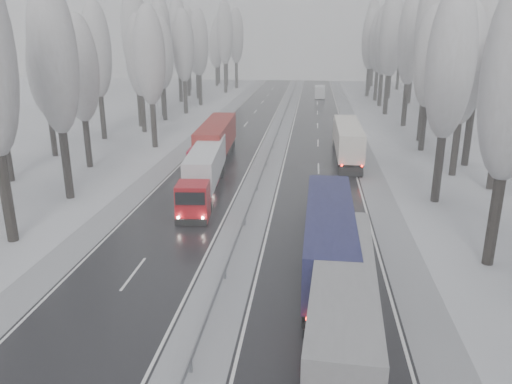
% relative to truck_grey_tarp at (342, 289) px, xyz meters
% --- Properties ---
extents(carriageway_right, '(7.50, 200.00, 0.03)m').
position_rel_truck_grey_tarp_xyz_m(carriageway_right, '(-0.80, 22.71, -2.33)').
color(carriageway_right, black).
rests_on(carriageway_right, ground).
extents(carriageway_left, '(7.50, 200.00, 0.03)m').
position_rel_truck_grey_tarp_xyz_m(carriageway_left, '(-11.30, 22.71, -2.33)').
color(carriageway_left, black).
rests_on(carriageway_left, ground).
extents(median_slush, '(3.00, 200.00, 0.04)m').
position_rel_truck_grey_tarp_xyz_m(median_slush, '(-6.05, 22.71, -2.32)').
color(median_slush, '#94969B').
rests_on(median_slush, ground).
extents(shoulder_right, '(2.40, 200.00, 0.04)m').
position_rel_truck_grey_tarp_xyz_m(shoulder_right, '(4.15, 22.71, -2.32)').
color(shoulder_right, '#94969B').
rests_on(shoulder_right, ground).
extents(shoulder_left, '(2.40, 200.00, 0.04)m').
position_rel_truck_grey_tarp_xyz_m(shoulder_left, '(-16.25, 22.71, -2.32)').
color(shoulder_left, '#94969B').
rests_on(shoulder_left, ground).
extents(median_guardrail, '(0.12, 200.00, 0.76)m').
position_rel_truck_grey_tarp_xyz_m(median_guardrail, '(-6.05, 22.69, -1.74)').
color(median_guardrail, slate).
rests_on(median_guardrail, ground).
extents(tree_18, '(3.60, 3.60, 16.58)m').
position_rel_truck_grey_tarp_xyz_m(tree_18, '(8.46, 19.74, 8.36)').
color(tree_18, black).
rests_on(tree_18, ground).
extents(tree_19, '(3.60, 3.60, 14.57)m').
position_rel_truck_grey_tarp_xyz_m(tree_19, '(13.97, 23.74, 7.08)').
color(tree_19, black).
rests_on(tree_19, ground).
extents(tree_20, '(3.60, 3.60, 15.71)m').
position_rel_truck_grey_tarp_xyz_m(tree_20, '(11.85, 27.87, 7.80)').
color(tree_20, black).
rests_on(tree_20, ground).
extents(tree_21, '(3.60, 3.60, 18.62)m').
position_rel_truck_grey_tarp_xyz_m(tree_21, '(14.07, 31.87, 9.66)').
color(tree_21, black).
rests_on(tree_21, ground).
extents(tree_22, '(3.60, 3.60, 15.86)m').
position_rel_truck_grey_tarp_xyz_m(tree_22, '(10.97, 38.31, 7.90)').
color(tree_22, black).
rests_on(tree_22, ground).
extents(tree_23, '(3.60, 3.60, 13.55)m').
position_rel_truck_grey_tarp_xyz_m(tree_23, '(17.26, 42.31, 6.43)').
color(tree_23, black).
rests_on(tree_23, ground).
extents(tree_24, '(3.60, 3.60, 20.49)m').
position_rel_truck_grey_tarp_xyz_m(tree_24, '(11.85, 43.73, 10.85)').
color(tree_24, black).
rests_on(tree_24, ground).
extents(tree_25, '(3.60, 3.60, 19.44)m').
position_rel_truck_grey_tarp_xyz_m(tree_25, '(18.76, 47.73, 10.18)').
color(tree_25, black).
rests_on(tree_25, ground).
extents(tree_26, '(3.60, 3.60, 18.78)m').
position_rel_truck_grey_tarp_xyz_m(tree_26, '(11.51, 53.98, 9.76)').
color(tree_26, black).
rests_on(tree_26, ground).
extents(tree_27, '(3.60, 3.60, 17.62)m').
position_rel_truck_grey_tarp_xyz_m(tree_27, '(18.66, 57.98, 9.02)').
color(tree_27, black).
rests_on(tree_27, ground).
extents(tree_28, '(3.60, 3.60, 19.62)m').
position_rel_truck_grey_tarp_xyz_m(tree_28, '(10.29, 64.66, 10.30)').
color(tree_28, black).
rests_on(tree_28, ground).
extents(tree_29, '(3.60, 3.60, 18.11)m').
position_rel_truck_grey_tarp_xyz_m(tree_29, '(17.66, 68.66, 9.33)').
color(tree_29, black).
rests_on(tree_29, ground).
extents(tree_30, '(3.60, 3.60, 17.86)m').
position_rel_truck_grey_tarp_xyz_m(tree_30, '(10.51, 74.41, 9.18)').
color(tree_30, black).
rests_on(tree_30, ground).
extents(tree_31, '(3.60, 3.60, 18.58)m').
position_rel_truck_grey_tarp_xyz_m(tree_31, '(16.43, 78.41, 9.63)').
color(tree_31, black).
rests_on(tree_31, ground).
extents(tree_32, '(3.60, 3.60, 17.33)m').
position_rel_truck_grey_tarp_xyz_m(tree_32, '(10.58, 81.92, 8.84)').
color(tree_32, black).
rests_on(tree_32, ground).
extents(tree_33, '(3.60, 3.60, 14.33)m').
position_rel_truck_grey_tarp_xyz_m(tree_33, '(13.72, 85.92, 6.92)').
color(tree_33, black).
rests_on(tree_33, ground).
extents(tree_34, '(3.60, 3.60, 17.63)m').
position_rel_truck_grey_tarp_xyz_m(tree_34, '(9.68, 89.02, 9.03)').
color(tree_34, black).
rests_on(tree_34, ground).
extents(tree_35, '(3.60, 3.60, 18.25)m').
position_rel_truck_grey_tarp_xyz_m(tree_35, '(18.89, 93.02, 9.43)').
color(tree_35, black).
rests_on(tree_35, ground).
extents(tree_36, '(3.60, 3.60, 20.23)m').
position_rel_truck_grey_tarp_xyz_m(tree_36, '(10.99, 98.87, 10.68)').
color(tree_36, black).
rests_on(tree_36, ground).
extents(tree_37, '(3.60, 3.60, 16.37)m').
position_rel_truck_grey_tarp_xyz_m(tree_37, '(17.97, 102.87, 8.22)').
color(tree_37, black).
rests_on(tree_37, ground).
extents(tree_38, '(3.60, 3.60, 17.97)m').
position_rel_truck_grey_tarp_xyz_m(tree_38, '(12.68, 109.43, 9.25)').
color(tree_38, black).
rests_on(tree_38, ground).
extents(tree_39, '(3.60, 3.60, 16.19)m').
position_rel_truck_grey_tarp_xyz_m(tree_39, '(15.50, 113.43, 8.11)').
color(tree_39, black).
rests_on(tree_39, ground).
extents(tree_58, '(3.60, 3.60, 17.21)m').
position_rel_truck_grey_tarp_xyz_m(tree_58, '(-21.18, 17.27, 8.76)').
color(tree_58, black).
rests_on(tree_58, ground).
extents(tree_60, '(3.60, 3.60, 14.84)m').
position_rel_truck_grey_tarp_xyz_m(tree_60, '(-23.80, 26.91, 7.25)').
color(tree_60, black).
rests_on(tree_60, ground).
extents(tree_61, '(3.60, 3.60, 13.95)m').
position_rel_truck_grey_tarp_xyz_m(tree_61, '(-29.57, 30.91, 6.68)').
color(tree_61, black).
rests_on(tree_61, ground).
extents(tree_62, '(3.60, 3.60, 16.04)m').
position_rel_truck_grey_tarp_xyz_m(tree_62, '(-19.99, 36.44, 8.02)').
color(tree_62, black).
rests_on(tree_62, ground).
extents(tree_63, '(3.60, 3.60, 16.88)m').
position_rel_truck_grey_tarp_xyz_m(tree_63, '(-27.90, 40.44, 8.55)').
color(tree_63, black).
rests_on(tree_63, ground).
extents(tree_64, '(3.60, 3.60, 15.42)m').
position_rel_truck_grey_tarp_xyz_m(tree_64, '(-24.31, 45.42, 7.62)').
color(tree_64, black).
rests_on(tree_64, ground).
extents(tree_65, '(3.60, 3.60, 19.48)m').
position_rel_truck_grey_tarp_xyz_m(tree_65, '(-26.10, 49.42, 10.21)').
color(tree_65, black).
rests_on(tree_65, ground).
extents(tree_66, '(3.60, 3.60, 15.23)m').
position_rel_truck_grey_tarp_xyz_m(tree_66, '(-24.21, 55.06, 7.50)').
color(tree_66, black).
rests_on(tree_66, ground).
extents(tree_67, '(3.60, 3.60, 17.09)m').
position_rel_truck_grey_tarp_xyz_m(tree_67, '(-25.60, 59.06, 8.69)').
color(tree_67, black).
rests_on(tree_67, ground).
extents(tree_68, '(3.60, 3.60, 16.65)m').
position_rel_truck_grey_tarp_xyz_m(tree_68, '(-22.63, 61.82, 8.41)').
color(tree_68, black).
rests_on(tree_68, ground).
extents(tree_69, '(3.60, 3.60, 19.35)m').
position_rel_truck_grey_tarp_xyz_m(tree_69, '(-27.47, 65.82, 10.12)').
color(tree_69, black).
rests_on(tree_69, ground).
extents(tree_70, '(3.60, 3.60, 17.09)m').
position_rel_truck_grey_tarp_xyz_m(tree_70, '(-22.38, 71.90, 8.69)').
color(tree_70, black).
rests_on(tree_70, ground).
extents(tree_71, '(3.60, 3.60, 19.61)m').
position_rel_truck_grey_tarp_xyz_m(tree_71, '(-27.14, 75.90, 10.29)').
color(tree_71, black).
rests_on(tree_71, ground).
extents(tree_72, '(3.60, 3.60, 15.11)m').
position_rel_truck_grey_tarp_xyz_m(tree_72, '(-24.98, 81.24, 7.42)').
color(tree_72, black).
rests_on(tree_72, ground).
extents(tree_73, '(3.60, 3.60, 17.22)m').
position_rel_truck_grey_tarp_xyz_m(tree_73, '(-27.87, 85.24, 8.77)').
color(tree_73, black).
rests_on(tree_73, ground).
extents(tree_74, '(3.60, 3.60, 19.68)m').
position_rel_truck_grey_tarp_xyz_m(tree_74, '(-21.12, 92.04, 10.33)').
color(tree_74, black).
rests_on(tree_74, ground).
extents(tree_75, '(3.60, 3.60, 18.60)m').
position_rel_truck_grey_tarp_xyz_m(tree_75, '(-30.25, 96.04, 9.65)').
color(tree_75, black).
rests_on(tree_75, ground).
extents(tree_76, '(3.60, 3.60, 18.55)m').
position_rel_truck_grey_tarp_xyz_m(tree_76, '(-20.10, 101.43, 9.61)').
color(tree_76, black).
rests_on(tree_76, ground).
extents(tree_77, '(3.60, 3.60, 14.32)m').
position_rel_truck_grey_tarp_xyz_m(tree_77, '(-25.71, 105.43, 6.92)').
color(tree_77, black).
rests_on(tree_77, ground).
extents(tree_78, '(3.60, 3.60, 19.55)m').
position_rel_truck_grey_tarp_xyz_m(tree_78, '(-23.61, 108.02, 10.25)').
color(tree_78, black).
rests_on(tree_78, ground).
extents(tree_79, '(3.60, 3.60, 17.07)m').
position_rel_truck_grey_tarp_xyz_m(tree_79, '(-26.38, 112.02, 8.67)').
color(tree_79, black).
rests_on(tree_79, ground).
extents(truck_grey_tarp, '(3.29, 15.74, 4.01)m').
position_rel_truck_grey_tarp_xyz_m(truck_grey_tarp, '(0.00, 0.00, 0.00)').
color(truck_grey_tarp, '#4E4E53').
rests_on(truck_grey_tarp, ground).
extents(truck_blue_box, '(2.68, 15.79, 4.04)m').
position_rel_truck_grey_tarp_xyz_m(truck_blue_box, '(-0.43, 6.78, 0.02)').
color(truck_blue_box, navy).
rests_on(truck_blue_box, ground).
extents(truck_cream_box, '(2.50, 15.39, 3.94)m').
position_rel_truck_grey_tarp_xyz_m(truck_cream_box, '(2.15, 33.04, -0.04)').
color(truck_cream_box, beige).
rests_on(truck_cream_box, ground).
extents(box_truck_distant, '(2.04, 6.64, 2.48)m').
position_rel_truck_grey_tarp_xyz_m(box_truck_distant, '(-0.29, 84.72, -1.08)').
color(box_truck_distant, silver).
rests_on(box_truck_distant, ground).
extents(truck_red_white, '(3.43, 14.45, 3.68)m').
position_rel_truck_grey_tarp_xyz_m(truck_red_white, '(-10.40, 19.90, -0.20)').
color(truck_red_white, '#9D0810').
rests_on(truck_red_white, ground).
extents(truck_red_red, '(3.25, 16.36, 4.17)m').
position_rel_truck_grey_tarp_xyz_m(truck_red_red, '(-11.31, 29.10, 0.10)').
color(truck_red_red, '#A30921').
rests_on(truck_red_red, ground).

